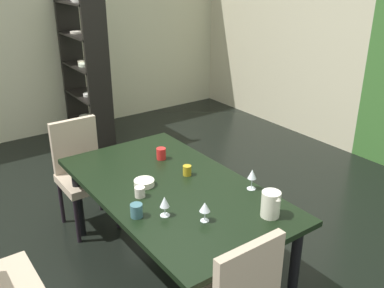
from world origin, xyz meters
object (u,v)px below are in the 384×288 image
(chair_left_near, at_px, (82,169))
(cup_rear, at_px, (140,192))
(wine_glass_east, at_px, (205,208))
(dining_table, at_px, (172,195))
(cup_center, at_px, (187,170))
(display_shelf, at_px, (84,66))
(cup_corner, at_px, (137,211))
(cup_west, at_px, (161,154))
(pitcher_near_shelf, at_px, (271,204))
(wine_glass_right, at_px, (252,175))
(serving_bowl_north, at_px, (144,183))
(wine_glass_near_window, at_px, (165,203))

(chair_left_near, bearing_deg, cup_rear, 91.69)
(wine_glass_east, height_order, cup_rear, wine_glass_east)
(dining_table, xyz_separation_m, cup_center, (-0.08, 0.19, 0.11))
(dining_table, height_order, display_shelf, display_shelf)
(dining_table, height_order, cup_center, cup_center)
(cup_corner, bearing_deg, chair_left_near, 174.79)
(cup_corner, bearing_deg, display_shelf, 162.67)
(cup_west, bearing_deg, display_shelf, 171.00)
(cup_rear, bearing_deg, chair_left_near, -178.31)
(dining_table, relative_size, pitcher_near_shelf, 10.75)
(dining_table, distance_m, display_shelf, 3.06)
(cup_center, bearing_deg, chair_left_near, -152.53)
(cup_center, bearing_deg, pitcher_near_shelf, 7.34)
(wine_glass_east, distance_m, pitcher_near_shelf, 0.43)
(cup_west, bearing_deg, wine_glass_right, 17.54)
(wine_glass_east, bearing_deg, display_shelf, 169.13)
(wine_glass_right, distance_m, pitcher_near_shelf, 0.37)
(wine_glass_right, bearing_deg, serving_bowl_north, -129.48)
(wine_glass_near_window, height_order, cup_rear, wine_glass_near_window)
(dining_table, bearing_deg, cup_center, 112.97)
(wine_glass_near_window, xyz_separation_m, wine_glass_right, (0.06, 0.70, 0.02))
(wine_glass_near_window, height_order, cup_west, wine_glass_near_window)
(wine_glass_near_window, height_order, wine_glass_right, wine_glass_right)
(dining_table, distance_m, wine_glass_east, 0.54)
(wine_glass_east, height_order, cup_corner, wine_glass_east)
(cup_corner, bearing_deg, dining_table, 117.10)
(cup_corner, bearing_deg, wine_glass_right, 79.39)
(cup_center, distance_m, pitcher_near_shelf, 0.80)
(serving_bowl_north, xyz_separation_m, cup_center, (0.05, 0.36, 0.02))
(display_shelf, xyz_separation_m, wine_glass_right, (3.35, -0.14, -0.16))
(wine_glass_east, bearing_deg, cup_west, 164.27)
(pitcher_near_shelf, bearing_deg, serving_bowl_north, -151.29)
(cup_corner, xyz_separation_m, pitcher_near_shelf, (0.50, 0.71, 0.04))
(display_shelf, xyz_separation_m, pitcher_near_shelf, (3.69, -0.29, -0.18))
(wine_glass_near_window, bearing_deg, pitcher_near_shelf, 54.08)
(display_shelf, xyz_separation_m, cup_corner, (3.19, -1.00, -0.23))
(chair_left_near, bearing_deg, cup_west, 129.86)
(chair_left_near, relative_size, wine_glass_near_window, 6.99)
(chair_left_near, bearing_deg, serving_bowl_north, 98.60)
(chair_left_near, distance_m, wine_glass_right, 1.61)
(wine_glass_right, relative_size, serving_bowl_north, 1.03)
(chair_left_near, xyz_separation_m, cup_west, (0.58, 0.48, 0.23))
(dining_table, relative_size, display_shelf, 0.95)
(chair_left_near, height_order, cup_rear, chair_left_near)
(serving_bowl_north, height_order, cup_rear, cup_rear)
(wine_glass_east, relative_size, cup_west, 1.40)
(pitcher_near_shelf, bearing_deg, cup_center, -172.66)
(display_shelf, height_order, cup_rear, display_shelf)
(pitcher_near_shelf, bearing_deg, chair_left_near, -161.11)
(wine_glass_near_window, relative_size, pitcher_near_shelf, 0.79)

